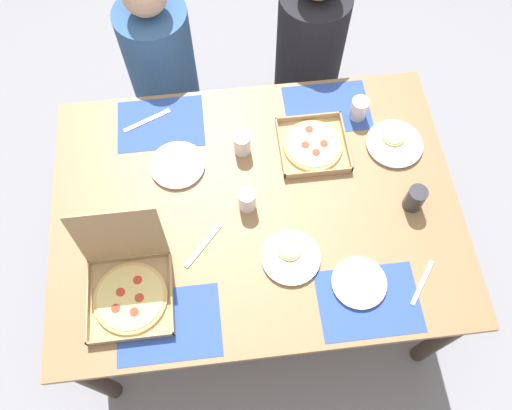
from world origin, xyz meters
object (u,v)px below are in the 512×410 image
at_px(pizza_box_corner_right, 128,284).
at_px(cup_red, 247,201).
at_px(plate_far_left, 291,257).
at_px(diner_left_seat, 166,83).
at_px(plate_near_right, 178,165).
at_px(diner_right_seat, 307,70).
at_px(cup_clear_left, 242,144).
at_px(plate_middle, 359,283).
at_px(cup_clear_right, 415,198).
at_px(plate_far_right, 394,143).
at_px(pizza_box_center, 313,146).
at_px(cup_dark, 359,109).

xyz_separation_m(pizza_box_corner_right, cup_red, (0.45, 0.28, -0.00)).
xyz_separation_m(plate_far_left, diner_left_seat, (-0.45, 1.06, -0.25)).
xyz_separation_m(plate_near_right, diner_right_seat, (0.65, 0.63, -0.24)).
bearing_deg(diner_left_seat, cup_red, -69.05).
height_order(plate_near_right, diner_right_seat, diner_right_seat).
bearing_deg(cup_clear_left, plate_middle, -59.57).
bearing_deg(cup_clear_right, diner_right_seat, 105.11).
bearing_deg(plate_far_right, cup_clear_right, -89.20).
height_order(pizza_box_center, plate_middle, pizza_box_center).
relative_size(pizza_box_center, cup_dark, 2.81).
height_order(pizza_box_center, diner_left_seat, diner_left_seat).
bearing_deg(cup_clear_right, cup_clear_left, 152.80).
xyz_separation_m(cup_clear_left, cup_dark, (0.50, 0.12, 0.00)).
relative_size(pizza_box_corner_right, cup_dark, 3.41).
relative_size(cup_red, cup_clear_right, 0.90).
height_order(plate_far_right, diner_left_seat, diner_left_seat).
bearing_deg(cup_clear_right, pizza_box_center, 137.86).
bearing_deg(plate_far_right, cup_clear_left, 176.07).
relative_size(plate_far_left, cup_clear_left, 2.25).
distance_m(cup_clear_right, diner_right_seat, 0.98).
height_order(pizza_box_center, plate_far_right, pizza_box_center).
relative_size(plate_far_right, diner_left_seat, 0.20).
bearing_deg(diner_left_seat, cup_clear_right, -43.50).
xyz_separation_m(plate_far_left, plate_middle, (0.23, -0.13, -0.00)).
height_order(pizza_box_center, diner_right_seat, diner_right_seat).
bearing_deg(diner_left_seat, diner_right_seat, 0.00).
distance_m(cup_dark, diner_left_seat, 0.99).
relative_size(plate_middle, cup_red, 2.04).
distance_m(plate_far_right, diner_left_seat, 1.16).
xyz_separation_m(plate_near_right, plate_far_left, (0.39, -0.44, 0.00)).
xyz_separation_m(plate_far_left, cup_clear_left, (-0.13, 0.48, 0.04)).
bearing_deg(diner_right_seat, cup_clear_left, -123.16).
height_order(pizza_box_corner_right, cup_clear_right, pizza_box_corner_right).
distance_m(pizza_box_center, plate_middle, 0.60).
bearing_deg(plate_far_right, pizza_box_center, 175.47).
bearing_deg(cup_clear_right, plate_middle, -132.81).
height_order(plate_far_left, diner_right_seat, diner_right_seat).
bearing_deg(pizza_box_center, plate_far_right, -4.53).
bearing_deg(pizza_box_corner_right, plate_far_left, 4.96).
bearing_deg(cup_dark, plate_far_left, -121.77).
bearing_deg(plate_far_left, plate_near_right, 131.98).
relative_size(cup_clear_right, cup_clear_left, 1.11).
xyz_separation_m(cup_dark, diner_left_seat, (-0.83, 0.46, -0.29)).
bearing_deg(plate_near_right, cup_clear_right, -17.23).
bearing_deg(cup_red, cup_clear_left, 88.35).
bearing_deg(plate_far_right, plate_far_left, -138.20).
distance_m(plate_far_right, cup_dark, 0.20).
height_order(cup_clear_right, diner_left_seat, diner_left_seat).
relative_size(pizza_box_center, diner_right_seat, 0.23).
relative_size(pizza_box_center, diner_left_seat, 0.23).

